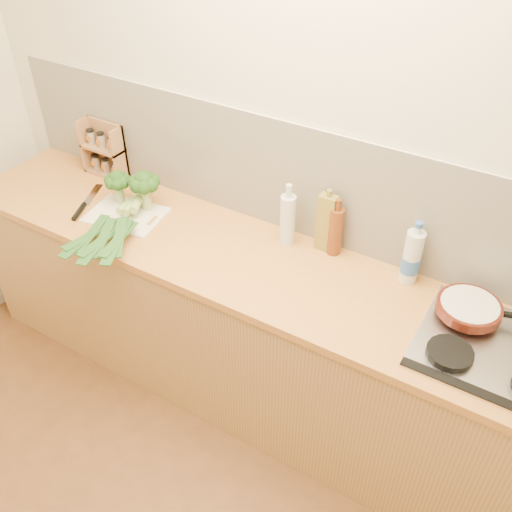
{
  "coord_description": "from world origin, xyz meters",
  "views": [
    {
      "loc": [
        0.99,
        -0.47,
        2.48
      ],
      "look_at": [
        0.04,
        1.1,
        1.02
      ],
      "focal_mm": 40.0,
      "sensor_mm": 36.0,
      "label": 1
    }
  ],
  "objects_px": {
    "gas_hob": "(499,351)",
    "skillet": "(470,308)",
    "chefs_knife": "(83,207)",
    "spice_rack": "(105,152)",
    "chopping_board": "(126,215)"
  },
  "relations": [
    {
      "from": "gas_hob",
      "to": "skillet",
      "type": "distance_m",
      "value": 0.2
    },
    {
      "from": "chefs_knife",
      "to": "spice_rack",
      "type": "height_order",
      "value": "spice_rack"
    },
    {
      "from": "spice_rack",
      "to": "chefs_knife",
      "type": "bearing_deg",
      "value": -68.34
    },
    {
      "from": "chopping_board",
      "to": "spice_rack",
      "type": "bearing_deg",
      "value": 134.57
    },
    {
      "from": "spice_rack",
      "to": "skillet",
      "type": "bearing_deg",
      "value": -3.71
    },
    {
      "from": "gas_hob",
      "to": "chopping_board",
      "type": "bearing_deg",
      "value": -179.23
    },
    {
      "from": "chefs_knife",
      "to": "gas_hob",
      "type": "bearing_deg",
      "value": -20.01
    },
    {
      "from": "chopping_board",
      "to": "skillet",
      "type": "relative_size",
      "value": 1.01
    },
    {
      "from": "chefs_knife",
      "to": "skillet",
      "type": "distance_m",
      "value": 1.85
    },
    {
      "from": "chopping_board",
      "to": "skillet",
      "type": "xyz_separation_m",
      "value": [
        1.62,
        0.14,
        0.05
      ]
    },
    {
      "from": "chopping_board",
      "to": "spice_rack",
      "type": "distance_m",
      "value": 0.47
    },
    {
      "from": "gas_hob",
      "to": "chopping_board",
      "type": "xyz_separation_m",
      "value": [
        -1.76,
        -0.02,
        -0.01
      ]
    },
    {
      "from": "gas_hob",
      "to": "chopping_board",
      "type": "distance_m",
      "value": 1.76
    },
    {
      "from": "chopping_board",
      "to": "chefs_knife",
      "type": "height_order",
      "value": "chefs_knife"
    },
    {
      "from": "skillet",
      "to": "gas_hob",
      "type": "bearing_deg",
      "value": -54.94
    }
  ]
}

